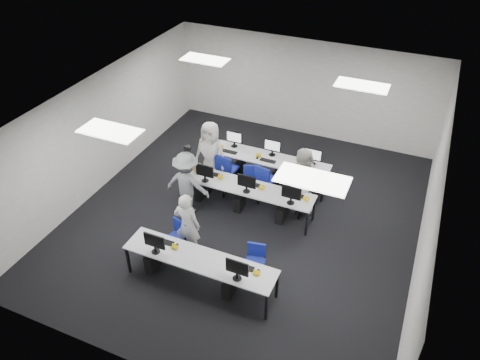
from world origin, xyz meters
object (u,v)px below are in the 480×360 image
at_px(desk_front, 200,260).
at_px(chair_2, 220,182).
at_px(chair_7, 300,196).
at_px(student_1, 300,180).
at_px(chair_5, 228,174).
at_px(student_2, 211,154).
at_px(chair_1, 255,269).
at_px(chair_0, 176,246).
at_px(photographer, 187,184).
at_px(student_0, 187,225).
at_px(student_3, 306,178).
at_px(chair_6, 265,185).
at_px(chair_4, 296,201).
at_px(chair_3, 251,189).
at_px(desk_mid, 249,189).

xyz_separation_m(desk_front, chair_2, (-1.03, 3.07, -0.40)).
distance_m(desk_front, chair_7, 3.53).
bearing_deg(student_1, chair_5, -15.67).
bearing_deg(student_1, student_2, -12.20).
xyz_separation_m(chair_1, student_2, (-2.35, 2.75, 0.64)).
distance_m(chair_0, chair_2, 2.54).
xyz_separation_m(chair_0, photographer, (-0.48, 1.46, 0.57)).
xyz_separation_m(chair_1, chair_5, (-1.92, 2.84, 0.04)).
xyz_separation_m(student_0, student_3, (1.82, 2.74, -0.05)).
bearing_deg(chair_6, chair_4, -9.11).
relative_size(chair_0, chair_2, 0.97).
height_order(chair_0, chair_1, chair_0).
bearing_deg(chair_3, student_2, 149.39).
bearing_deg(chair_3, student_1, -16.92).
relative_size(chair_0, chair_1, 1.07).
distance_m(chair_6, student_3, 1.13).
bearing_deg(photographer, student_3, -153.58).
xyz_separation_m(chair_3, student_3, (1.31, 0.36, 0.48)).
bearing_deg(student_2, chair_1, -46.89).
height_order(student_2, photographer, student_2).
bearing_deg(desk_mid, student_2, 151.75).
bearing_deg(chair_3, chair_7, -8.67).
bearing_deg(student_3, student_2, -155.22).
distance_m(chair_4, student_2, 2.54).
xyz_separation_m(student_1, photographer, (-2.45, -1.16, -0.04)).
distance_m(desk_mid, chair_7, 1.36).
distance_m(chair_0, chair_7, 3.42).
bearing_deg(chair_4, student_3, 82.81).
height_order(chair_3, student_2, student_2).
distance_m(student_2, student_3, 2.56).
height_order(chair_0, student_2, student_2).
bearing_deg(chair_1, chair_7, 76.55).
relative_size(chair_4, student_0, 0.61).
height_order(chair_4, student_3, student_3).
xyz_separation_m(student_1, student_3, (0.06, 0.30, -0.12)).
bearing_deg(photographer, chair_1, 145.24).
xyz_separation_m(desk_mid, photographer, (-1.37, -0.60, 0.16)).
relative_size(chair_7, student_2, 0.50).
bearing_deg(student_0, student_3, -125.98).
relative_size(chair_3, student_3, 0.58).
height_order(chair_0, student_1, student_1).
bearing_deg(chair_5, chair_1, -50.19).
bearing_deg(student_3, chair_1, -71.71).
xyz_separation_m(chair_6, photographer, (-1.49, -1.41, 0.54)).
bearing_deg(desk_mid, student_3, 37.05).
distance_m(desk_mid, student_3, 1.44).
bearing_deg(desk_mid, chair_0, -113.30).
relative_size(desk_mid, student_0, 1.99).
height_order(desk_mid, student_3, student_3).
relative_size(student_0, student_2, 0.90).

